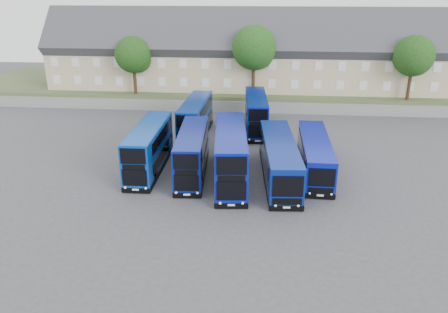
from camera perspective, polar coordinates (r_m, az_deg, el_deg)
ground at (r=36.23m, az=-0.69°, el=-4.52°), size 120.00×120.00×0.00m
retaining_wall at (r=58.47m, az=1.74°, el=6.51°), size 70.00×0.40×1.50m
earth_bank at (r=68.11m, az=2.29°, el=8.89°), size 80.00×20.00×2.00m
terrace_row at (r=63.06m, az=4.95°, el=12.97°), size 60.00×10.40×11.20m
dd_front_left at (r=40.19m, az=-9.74°, el=0.98°), size 2.51×10.37×4.10m
dd_front_mid at (r=38.76m, az=-4.18°, el=0.35°), size 2.94×10.12×3.97m
dd_front_right at (r=37.51m, az=0.85°, el=0.09°), size 3.59×11.44×4.48m
dd_rear_left at (r=48.63m, az=-3.73°, el=4.86°), size 2.61×10.29×4.06m
dd_rear_right at (r=50.94m, az=4.19°, el=5.61°), size 2.97×10.29×4.04m
coach_east_a at (r=38.24m, az=7.22°, el=-0.50°), size 3.55×12.69×3.43m
coach_east_b at (r=40.16m, az=11.78°, el=0.08°), size 2.54×11.48×3.13m
tree_west at (r=60.65m, az=-11.63°, el=12.72°), size 4.80×4.80×7.65m
tree_mid at (r=58.50m, az=4.09°, el=13.79°), size 5.76×5.76×9.18m
tree_east at (r=61.03m, az=23.60°, el=11.77°), size 5.12×5.12×8.16m
tree_far at (r=69.52m, az=26.74°, el=12.57°), size 5.44×5.44×8.67m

